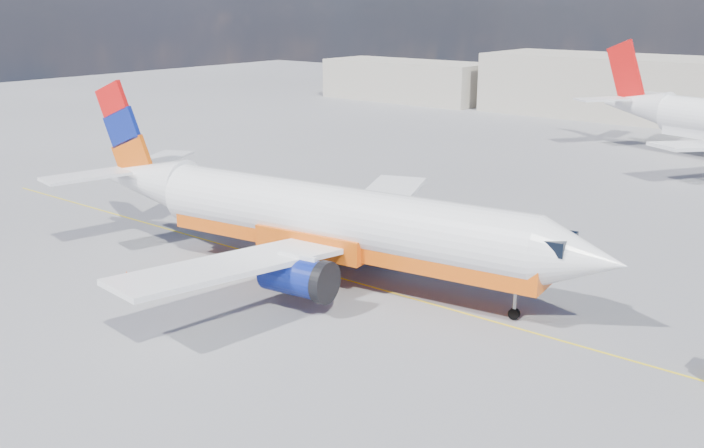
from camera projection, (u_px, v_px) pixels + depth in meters
The scene contains 5 objects.
ground at pixel (308, 294), 41.70m from camera, with size 240.00×240.00×0.00m, color slate.
taxi_line at pixel (345, 279), 43.93m from camera, with size 70.00×0.15×0.01m, color yellow.
terminal_annex at pixel (407, 81), 121.83m from camera, with size 26.00×10.00×6.00m, color #A69E8F.
main_jet at pixel (322, 219), 43.22m from camera, with size 34.16×26.76×10.34m.
traffic_cone at pixel (127, 275), 43.79m from camera, with size 0.38×0.38×0.53m.
Camera 1 is at (26.55, -28.74, 15.09)m, focal length 40.00 mm.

